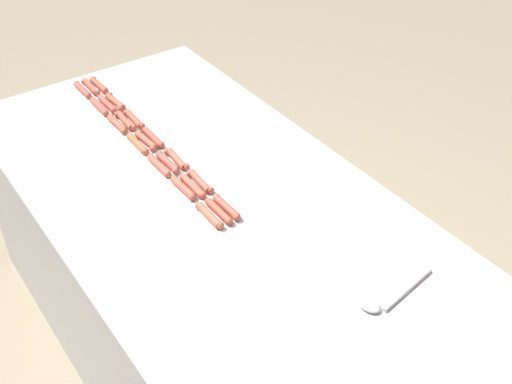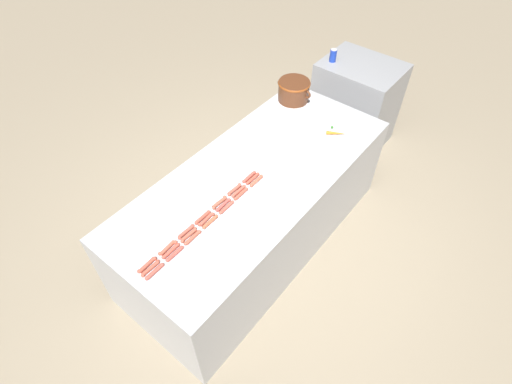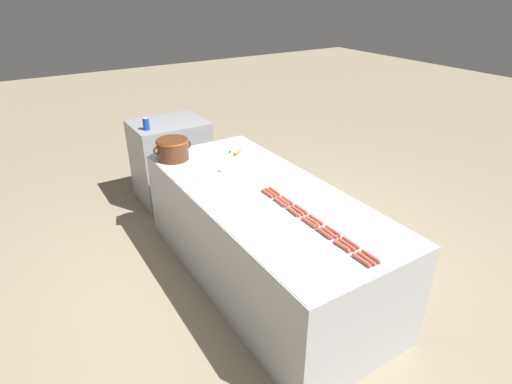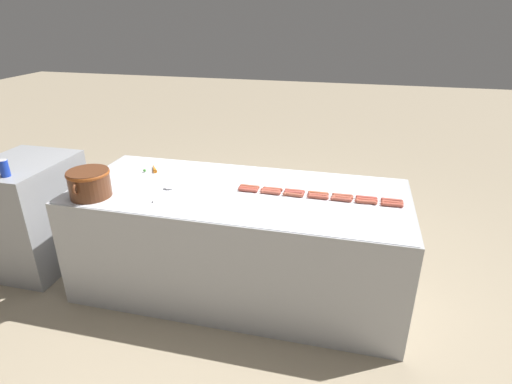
% 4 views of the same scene
% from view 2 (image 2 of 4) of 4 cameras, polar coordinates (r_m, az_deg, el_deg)
% --- Properties ---
extents(ground_plane, '(20.00, 20.00, 0.00)m').
position_cam_2_polar(ground_plane, '(3.68, -0.03, -6.57)').
color(ground_plane, gray).
extents(griddle_counter, '(1.03, 2.41, 0.83)m').
position_cam_2_polar(griddle_counter, '(3.35, -0.03, -2.39)').
color(griddle_counter, '#ADAFB5').
rests_on(griddle_counter, ground_plane).
extents(back_cabinet, '(0.78, 0.63, 0.92)m').
position_cam_2_polar(back_cabinet, '(4.52, 13.90, 12.07)').
color(back_cabinet, '#939599').
rests_on(back_cabinet, ground_plane).
extents(hot_dog_0, '(0.03, 0.15, 0.03)m').
position_cam_2_polar(hot_dog_0, '(2.61, -15.21, -9.95)').
color(hot_dog_0, '#BB523F').
rests_on(hot_dog_0, griddle_counter).
extents(hot_dog_1, '(0.03, 0.15, 0.03)m').
position_cam_2_polar(hot_dog_1, '(2.65, -12.45, -7.74)').
color(hot_dog_1, '#BB5741').
rests_on(hot_dog_1, griddle_counter).
extents(hot_dog_2, '(0.03, 0.15, 0.03)m').
position_cam_2_polar(hot_dog_2, '(2.71, -9.91, -5.57)').
color(hot_dog_2, '#B05241').
rests_on(hot_dog_2, griddle_counter).
extents(hot_dog_3, '(0.03, 0.15, 0.03)m').
position_cam_2_polar(hot_dog_3, '(2.77, -7.60, -3.59)').
color(hot_dog_3, '#B44F3D').
rests_on(hot_dog_3, griddle_counter).
extents(hot_dog_4, '(0.03, 0.15, 0.03)m').
position_cam_2_polar(hot_dog_4, '(2.84, -5.23, -1.49)').
color(hot_dog_4, '#B35942').
rests_on(hot_dog_4, griddle_counter).
extents(hot_dog_5, '(0.03, 0.15, 0.03)m').
position_cam_2_polar(hot_dog_5, '(2.92, -3.08, 0.36)').
color(hot_dog_5, '#B65745').
rests_on(hot_dog_5, griddle_counter).
extents(hot_dog_6, '(0.03, 0.15, 0.03)m').
position_cam_2_polar(hot_dog_6, '(3.00, -0.98, 2.16)').
color(hot_dog_6, '#BE5142').
rests_on(hot_dog_6, griddle_counter).
extents(hot_dog_7, '(0.03, 0.15, 0.03)m').
position_cam_2_polar(hot_dog_7, '(2.59, -14.76, -10.43)').
color(hot_dog_7, '#B95441').
rests_on(hot_dog_7, griddle_counter).
extents(hot_dog_8, '(0.03, 0.15, 0.03)m').
position_cam_2_polar(hot_dog_8, '(2.63, -12.01, -8.19)').
color(hot_dog_8, '#BC5140').
rests_on(hot_dog_8, griddle_counter).
extents(hot_dog_9, '(0.03, 0.15, 0.03)m').
position_cam_2_polar(hot_dog_9, '(2.69, -9.53, -6.03)').
color(hot_dog_9, '#B65742').
rests_on(hot_dog_9, griddle_counter).
extents(hot_dog_10, '(0.03, 0.15, 0.03)m').
position_cam_2_polar(hot_dog_10, '(2.75, -7.08, -3.87)').
color(hot_dog_10, '#B45645').
rests_on(hot_dog_10, griddle_counter).
extents(hot_dog_11, '(0.03, 0.15, 0.03)m').
position_cam_2_polar(hot_dog_11, '(2.82, -4.70, -1.84)').
color(hot_dog_11, '#B45046').
rests_on(hot_dog_11, griddle_counter).
extents(hot_dog_12, '(0.03, 0.15, 0.03)m').
position_cam_2_polar(hot_dog_12, '(2.90, -2.49, 0.14)').
color(hot_dog_12, '#BC5846').
rests_on(hot_dog_12, griddle_counter).
extents(hot_dog_13, '(0.03, 0.15, 0.03)m').
position_cam_2_polar(hot_dog_13, '(2.99, -0.47, 1.92)').
color(hot_dog_13, '#B8503D').
rests_on(hot_dog_13, griddle_counter).
extents(hot_dog_14, '(0.03, 0.15, 0.03)m').
position_cam_2_polar(hot_dog_14, '(2.57, -14.21, -10.90)').
color(hot_dog_14, '#B45143').
rests_on(hot_dog_14, griddle_counter).
extents(hot_dog_15, '(0.03, 0.15, 0.03)m').
position_cam_2_polar(hot_dog_15, '(2.62, -11.47, -8.59)').
color(hot_dog_15, '#BE4F43').
rests_on(hot_dog_15, griddle_counter).
extents(hot_dog_16, '(0.03, 0.15, 0.03)m').
position_cam_2_polar(hot_dog_16, '(2.67, -8.99, -6.41)').
color(hot_dog_16, '#B25742').
rests_on(hot_dog_16, griddle_counter).
extents(hot_dog_17, '(0.03, 0.15, 0.03)m').
position_cam_2_polar(hot_dog_17, '(2.74, -6.53, -4.22)').
color(hot_dog_17, '#BC5D3D').
rests_on(hot_dog_17, griddle_counter).
extents(hot_dog_18, '(0.03, 0.15, 0.03)m').
position_cam_2_polar(hot_dog_18, '(2.81, -4.20, -2.18)').
color(hot_dog_18, '#B95645').
rests_on(hot_dog_18, griddle_counter).
extents(hot_dog_19, '(0.03, 0.15, 0.03)m').
position_cam_2_polar(hot_dog_19, '(2.89, -2.16, -0.27)').
color(hot_dog_19, '#B75541').
rests_on(hot_dog_19, griddle_counter).
extents(hot_dog_20, '(0.03, 0.15, 0.03)m').
position_cam_2_polar(hot_dog_20, '(2.97, 0.05, 1.60)').
color(hot_dog_20, '#BA5D44').
rests_on(hot_dog_20, griddle_counter).
extents(bean_pot, '(0.36, 0.29, 0.19)m').
position_cam_2_polar(bean_pot, '(3.75, 5.39, 14.29)').
color(bean_pot, '#562D19').
rests_on(bean_pot, griddle_counter).
extents(serving_spoon, '(0.27, 0.08, 0.02)m').
position_cam_2_polar(serving_spoon, '(3.41, 3.53, 8.49)').
color(serving_spoon, '#B7B7BC').
rests_on(serving_spoon, griddle_counter).
extents(carrot, '(0.16, 0.12, 0.03)m').
position_cam_2_polar(carrot, '(3.45, 11.32, 8.23)').
color(carrot, orange).
rests_on(carrot, griddle_counter).
extents(soda_can, '(0.07, 0.07, 0.13)m').
position_cam_2_polar(soda_can, '(4.24, 10.90, 18.51)').
color(soda_can, '#1938B2').
rests_on(soda_can, back_cabinet).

